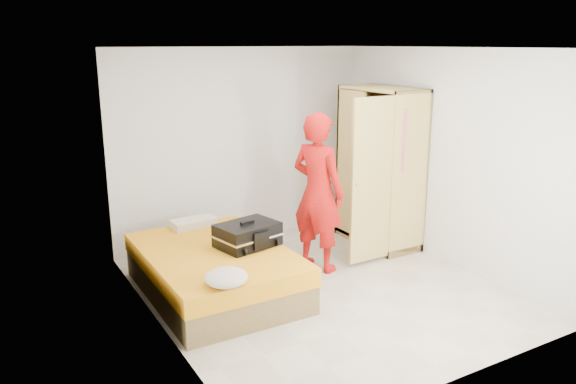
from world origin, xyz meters
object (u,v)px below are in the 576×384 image
bed (215,271)px  suitcase (248,235)px  person (318,192)px  round_cushion (226,277)px  wardrobe (379,172)px

bed → suitcase: bearing=-11.0°
bed → person: bearing=1.9°
suitcase → round_cushion: size_ratio=1.85×
person → wardrobe: bearing=-96.6°
round_cushion → person: bearing=30.5°
wardrobe → suitcase: size_ratio=2.85×
bed → person: 1.51m
wardrobe → suitcase: wardrobe is taller
suitcase → round_cushion: bearing=-138.8°
wardrobe → person: (-1.16, -0.31, -0.05)m
wardrobe → person: bearing=-164.8°
person → round_cushion: size_ratio=4.76×
suitcase → person: bearing=-5.2°
wardrobe → person: size_ratio=1.11×
bed → round_cushion: (-0.26, -0.90, 0.32)m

